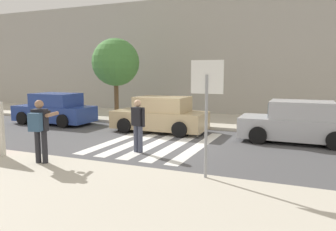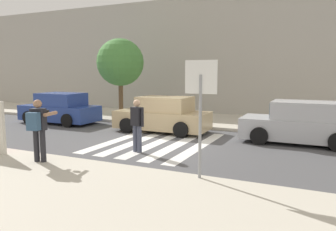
% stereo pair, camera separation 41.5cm
% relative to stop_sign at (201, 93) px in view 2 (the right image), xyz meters
% --- Properties ---
extents(ground_plane, '(120.00, 120.00, 0.00)m').
position_rel_stop_sign_xyz_m(ground_plane, '(-2.91, 3.40, -2.13)').
color(ground_plane, '#4C4C4F').
extents(sidewalk_near, '(60.00, 6.00, 0.14)m').
position_rel_stop_sign_xyz_m(sidewalk_near, '(-2.91, -2.80, -2.06)').
color(sidewalk_near, beige).
rests_on(sidewalk_near, ground).
extents(sidewalk_far, '(60.00, 4.80, 0.14)m').
position_rel_stop_sign_xyz_m(sidewalk_far, '(-2.91, 9.40, -2.06)').
color(sidewalk_far, beige).
rests_on(sidewalk_far, ground).
extents(building_facade_far, '(56.00, 4.00, 7.06)m').
position_rel_stop_sign_xyz_m(building_facade_far, '(-2.91, 13.80, 1.40)').
color(building_facade_far, '#ADA89E').
rests_on(building_facade_far, ground).
extents(crosswalk_stripe_0, '(0.44, 5.20, 0.01)m').
position_rel_stop_sign_xyz_m(crosswalk_stripe_0, '(-4.51, 3.60, -2.13)').
color(crosswalk_stripe_0, silver).
rests_on(crosswalk_stripe_0, ground).
extents(crosswalk_stripe_1, '(0.44, 5.20, 0.01)m').
position_rel_stop_sign_xyz_m(crosswalk_stripe_1, '(-3.71, 3.60, -2.13)').
color(crosswalk_stripe_1, silver).
rests_on(crosswalk_stripe_1, ground).
extents(crosswalk_stripe_2, '(0.44, 5.20, 0.01)m').
position_rel_stop_sign_xyz_m(crosswalk_stripe_2, '(-2.91, 3.60, -2.13)').
color(crosswalk_stripe_2, silver).
rests_on(crosswalk_stripe_2, ground).
extents(crosswalk_stripe_3, '(0.44, 5.20, 0.01)m').
position_rel_stop_sign_xyz_m(crosswalk_stripe_3, '(-2.11, 3.60, -2.13)').
color(crosswalk_stripe_3, silver).
rests_on(crosswalk_stripe_3, ground).
extents(crosswalk_stripe_4, '(0.44, 5.20, 0.01)m').
position_rel_stop_sign_xyz_m(crosswalk_stripe_4, '(-1.31, 3.60, -2.13)').
color(crosswalk_stripe_4, silver).
rests_on(crosswalk_stripe_4, ground).
extents(stop_sign, '(0.76, 0.08, 2.73)m').
position_rel_stop_sign_xyz_m(stop_sign, '(0.00, 0.00, 0.00)').
color(stop_sign, gray).
rests_on(stop_sign, sidewalk_near).
extents(photographer_with_backpack, '(0.70, 0.92, 1.72)m').
position_rel_stop_sign_xyz_m(photographer_with_backpack, '(-4.47, -0.58, -0.97)').
color(photographer_with_backpack, '#232328').
rests_on(photographer_with_backpack, sidewalk_near).
extents(pedestrian_crossing, '(0.56, 0.33, 1.72)m').
position_rel_stop_sign_xyz_m(pedestrian_crossing, '(-2.87, 2.02, -1.16)').
color(pedestrian_crossing, '#474C60').
rests_on(pedestrian_crossing, ground).
extents(parked_car_blue, '(4.10, 1.92, 1.55)m').
position_rel_stop_sign_xyz_m(parked_car_blue, '(-9.59, 5.70, -1.41)').
color(parked_car_blue, '#284293').
rests_on(parked_car_blue, ground).
extents(parked_car_tan, '(4.10, 1.92, 1.55)m').
position_rel_stop_sign_xyz_m(parked_car_tan, '(-3.73, 5.70, -1.41)').
color(parked_car_tan, tan).
rests_on(parked_car_tan, ground).
extents(parked_car_silver, '(4.10, 1.92, 1.55)m').
position_rel_stop_sign_xyz_m(parked_car_silver, '(1.86, 5.70, -1.41)').
color(parked_car_silver, '#B7BABF').
rests_on(parked_car_silver, ground).
extents(street_tree_west, '(2.50, 2.50, 4.23)m').
position_rel_stop_sign_xyz_m(street_tree_west, '(-7.24, 7.77, 0.97)').
color(street_tree_west, brown).
rests_on(street_tree_west, sidewalk_far).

